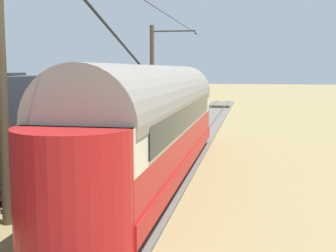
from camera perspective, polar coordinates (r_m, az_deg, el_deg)
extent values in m
plane|color=#937F51|center=(21.21, -20.56, -4.51)|extent=(220.00, 220.00, 0.00)
cube|color=#666059|center=(18.54, -0.73, -5.53)|extent=(2.80, 80.00, 0.10)
cube|color=#59544C|center=(18.67, -2.90, -5.16)|extent=(0.07, 80.00, 0.08)
cube|color=#59544C|center=(18.39, 1.47, -5.35)|extent=(0.07, 80.00, 0.08)
cube|color=#382819|center=(50.02, 6.51, 2.57)|extent=(2.50, 0.24, 0.08)
cube|color=#382819|center=(49.37, 6.45, 2.51)|extent=(2.50, 0.24, 0.08)
cube|color=#382819|center=(48.72, 6.39, 2.45)|extent=(2.50, 0.24, 0.08)
cube|color=#382819|center=(48.08, 6.34, 2.38)|extent=(2.50, 0.24, 0.08)
cube|color=#382819|center=(47.43, 6.28, 2.32)|extent=(2.50, 0.24, 0.08)
cube|color=#666059|center=(20.05, -14.57, -4.79)|extent=(2.80, 80.00, 0.10)
cube|color=#59544C|center=(20.35, -16.42, -4.42)|extent=(0.07, 80.00, 0.08)
cube|color=#59544C|center=(19.75, -12.69, -4.65)|extent=(0.07, 80.00, 0.08)
cube|color=#382819|center=(50.60, 0.98, 2.67)|extent=(2.50, 0.24, 0.08)
cube|color=#382819|center=(49.96, 0.86, 2.61)|extent=(2.50, 0.24, 0.08)
cube|color=#382819|center=(49.32, 0.73, 2.55)|extent=(2.50, 0.24, 0.08)
cube|color=#382819|center=(48.68, 0.60, 2.49)|extent=(2.50, 0.24, 0.08)
cube|color=#382819|center=(48.04, 0.46, 2.42)|extent=(2.50, 0.24, 0.08)
cube|color=#382819|center=(51.63, -4.36, 2.74)|extent=(2.50, 0.24, 0.08)
cube|color=#382819|center=(51.01, -4.55, 2.68)|extent=(2.50, 0.24, 0.08)
cube|color=#382819|center=(50.38, -4.75, 2.62)|extent=(2.50, 0.24, 0.08)
cube|color=#382819|center=(49.76, -4.94, 2.56)|extent=(2.50, 0.24, 0.08)
cube|color=#382819|center=(49.14, -5.15, 2.50)|extent=(2.50, 0.24, 0.08)
cube|color=#382819|center=(53.10, -9.46, 2.79)|extent=(2.50, 0.24, 0.08)
cube|color=#382819|center=(52.49, -9.70, 2.73)|extent=(2.50, 0.24, 0.08)
cube|color=#382819|center=(51.89, -9.95, 2.67)|extent=(2.50, 0.24, 0.08)
cube|color=#382819|center=(51.28, -10.21, 2.62)|extent=(2.50, 0.24, 0.08)
cube|color=#382819|center=(50.68, -10.47, 2.56)|extent=(2.50, 0.24, 0.08)
cube|color=red|center=(17.18, -1.57, -4.32)|extent=(2.65, 15.93, 0.55)
cube|color=red|center=(17.05, -1.58, -1.85)|extent=(2.55, 15.93, 0.95)
cube|color=beige|center=(16.92, -1.59, 1.49)|extent=(2.55, 15.93, 1.05)
cylinder|color=gray|center=(16.87, -1.60, 3.27)|extent=(2.65, 15.61, 2.65)
cylinder|color=red|center=(24.75, 2.29, 1.58)|extent=(2.55, 2.55, 2.55)
cylinder|color=red|center=(9.57, -11.73, -7.72)|extent=(2.55, 2.55, 2.55)
cube|color=black|center=(25.79, 2.67, 4.06)|extent=(1.63, 0.08, 0.36)
cube|color=black|center=(25.85, 2.68, 3.37)|extent=(1.73, 0.06, 0.80)
cube|color=black|center=(16.69, 2.76, 1.41)|extent=(0.04, 13.38, 0.80)
cube|color=black|center=(17.24, -5.80, 1.57)|extent=(0.04, 13.38, 0.80)
cylinder|color=silver|center=(26.02, 2.69, 1.30)|extent=(0.24, 0.06, 0.24)
cube|color=gray|center=(26.07, 2.66, -0.74)|extent=(1.94, 0.12, 0.20)
cylinder|color=black|center=(12.02, -6.78, 11.42)|extent=(0.07, 5.24, 1.53)
cylinder|color=black|center=(22.03, 3.06, -2.14)|extent=(0.10, 0.76, 0.76)
cylinder|color=black|center=(22.26, -0.61, -2.03)|extent=(0.10, 0.76, 0.76)
cylinder|color=black|center=(12.24, -3.35, -9.82)|extent=(0.10, 0.76, 0.76)
cylinder|color=black|center=(12.65, -9.75, -9.34)|extent=(0.10, 0.76, 0.76)
cylinder|color=black|center=(16.13, -18.39, -5.84)|extent=(0.10, 0.84, 0.84)
cylinder|color=#4C3D28|center=(29.21, -2.05, 5.94)|extent=(0.28, 0.28, 6.97)
cylinder|color=#2D2D2D|center=(29.02, 0.72, 12.03)|extent=(2.83, 0.10, 0.10)
sphere|color=#334733|center=(28.80, 3.56, 11.76)|extent=(0.16, 0.16, 0.16)
cylinder|color=#4C3D28|center=(12.43, -20.41, 3.72)|extent=(0.28, 0.28, 6.97)
cylinder|color=black|center=(29.02, 0.72, 12.03)|extent=(2.83, 0.02, 0.02)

